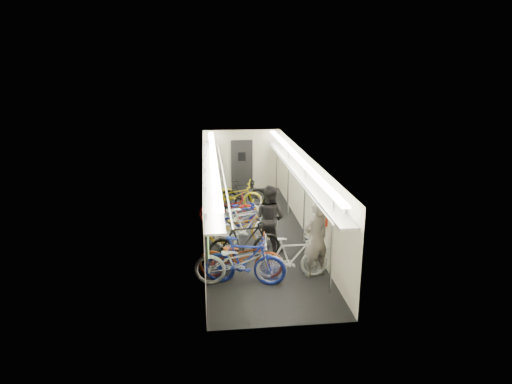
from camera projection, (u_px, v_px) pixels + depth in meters
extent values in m
plane|color=black|center=(255.00, 234.00, 13.71)|extent=(10.00, 10.00, 0.00)
plane|color=white|center=(255.00, 155.00, 13.04)|extent=(10.00, 10.00, 0.00)
plane|color=beige|center=(204.00, 197.00, 13.22)|extent=(0.00, 10.00, 10.00)
plane|color=beige|center=(306.00, 194.00, 13.54)|extent=(0.00, 10.00, 10.00)
plane|color=beige|center=(242.00, 160.00, 18.15)|extent=(3.00, 0.00, 3.00)
plane|color=beige|center=(285.00, 271.00, 8.61)|extent=(3.00, 0.00, 3.00)
cube|color=black|center=(206.00, 236.00, 10.15)|extent=(0.06, 1.10, 0.80)
cube|color=#8BB650|center=(208.00, 236.00, 10.16)|extent=(0.02, 0.96, 0.66)
cube|color=black|center=(206.00, 206.00, 12.25)|extent=(0.06, 1.10, 0.80)
cube|color=#8BB650|center=(207.00, 206.00, 12.26)|extent=(0.02, 0.96, 0.66)
cube|color=black|center=(205.00, 185.00, 14.35)|extent=(0.06, 1.10, 0.80)
cube|color=#8BB650|center=(207.00, 185.00, 14.36)|extent=(0.02, 0.96, 0.66)
cube|color=black|center=(205.00, 169.00, 16.45)|extent=(0.06, 1.10, 0.80)
cube|color=#8BB650|center=(206.00, 169.00, 16.46)|extent=(0.02, 0.96, 0.66)
cube|color=yellow|center=(206.00, 218.00, 11.19)|extent=(0.02, 0.22, 0.30)
cube|color=yellow|center=(206.00, 193.00, 13.29)|extent=(0.02, 0.22, 0.30)
cube|color=yellow|center=(205.00, 175.00, 15.39)|extent=(0.02, 0.22, 0.30)
cube|color=black|center=(242.00, 165.00, 18.15)|extent=(0.85, 0.08, 2.00)
cube|color=#999BA0|center=(211.00, 173.00, 13.04)|extent=(0.40, 9.70, 0.05)
cube|color=#999BA0|center=(299.00, 171.00, 13.31)|extent=(0.40, 9.70, 0.05)
cylinder|color=silver|center=(223.00, 169.00, 13.05)|extent=(0.04, 9.70, 0.04)
cylinder|color=silver|center=(288.00, 167.00, 13.25)|extent=(0.04, 9.70, 0.04)
cube|color=white|center=(213.00, 158.00, 12.93)|extent=(0.18, 9.60, 0.04)
cube|color=white|center=(297.00, 156.00, 13.19)|extent=(0.18, 9.60, 0.04)
cylinder|color=silver|center=(332.00, 243.00, 9.88)|extent=(0.05, 0.05, 2.38)
cylinder|color=silver|center=(305.00, 204.00, 12.56)|extent=(0.05, 0.05, 2.38)
cylinder|color=silver|center=(288.00, 181.00, 14.94)|extent=(0.05, 0.05, 2.38)
cylinder|color=silver|center=(277.00, 165.00, 17.33)|extent=(0.05, 0.05, 2.38)
imported|color=#B0B0B5|center=(241.00, 262.00, 10.49)|extent=(2.22, 1.01, 1.13)
imported|color=navy|center=(244.00, 261.00, 10.48)|extent=(2.01, 0.99, 1.16)
imported|color=maroon|center=(241.00, 257.00, 10.81)|extent=(2.11, 1.01, 1.07)
imported|color=black|center=(244.00, 242.00, 11.56)|extent=(2.01, 0.85, 1.17)
imported|color=#C08512|center=(241.00, 226.00, 12.94)|extent=(1.86, 0.73, 0.96)
imported|color=white|center=(246.00, 226.00, 12.72)|extent=(1.94, 1.11, 1.13)
imported|color=#BCBCC1|center=(241.00, 218.00, 13.39)|extent=(2.23, 1.01, 1.13)
imported|color=navy|center=(243.00, 219.00, 13.56)|extent=(1.66, 1.02, 0.96)
imported|color=maroon|center=(227.00, 208.00, 14.52)|extent=(1.88, 0.83, 0.96)
imported|color=black|center=(243.00, 194.00, 16.02)|extent=(1.72, 0.60, 1.01)
imported|color=gold|center=(234.00, 195.00, 15.76)|extent=(2.08, 1.09, 1.04)
imported|color=silver|center=(292.00, 258.00, 10.81)|extent=(1.72, 0.49, 1.03)
imported|color=gray|center=(316.00, 238.00, 10.81)|extent=(0.82, 0.69, 1.90)
imported|color=black|center=(269.00, 218.00, 12.32)|extent=(1.13, 1.11, 1.83)
cube|color=#B62512|center=(324.00, 218.00, 11.20)|extent=(0.29, 0.22, 0.38)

